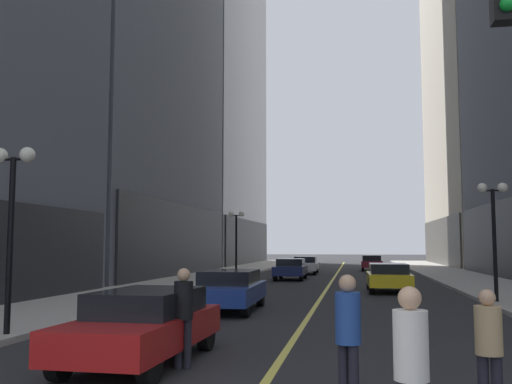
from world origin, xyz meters
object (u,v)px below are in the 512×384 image
Objects in this scene: pedestrian_in_white_shirt at (411,362)px; pedestrian_in_blue_hoodie at (348,330)px; car_red at (144,323)px; car_navy at (291,268)px; street_lamp_left_near at (12,198)px; car_maroon at (372,262)px; pedestrian_in_black_coat at (183,310)px; street_lamp_left_far at (236,229)px; street_lamp_right_mid at (493,215)px; car_blue at (229,289)px; car_yellow at (388,276)px; pedestrian_in_tan_trench at (489,343)px; car_white at (306,264)px.

pedestrian_in_white_shirt is 0.99× the size of pedestrian_in_blue_hoodie.
car_navy is at bearing 90.40° from car_red.
car_red is 1.00× the size of street_lamp_left_near.
pedestrian_in_blue_hoodie is at bearing -91.98° from car_maroon.
pedestrian_in_blue_hoodie is at bearing -35.75° from pedestrian_in_black_coat.
street_lamp_left_far is (-9.18, -12.73, 2.54)m from car_maroon.
street_lamp_right_mid is (9.01, -14.20, 2.54)m from car_navy.
pedestrian_in_blue_hoodie is 30.71m from street_lamp_left_far.
pedestrian_in_white_shirt is at bearing -44.76° from car_red.
car_maroon is 1.02× the size of street_lamp_left_far.
car_maroon is at bearing 76.46° from street_lamp_left_near.
car_blue is 2.61× the size of pedestrian_in_blue_hoodie.
street_lamp_right_mid is (3.48, -5.41, 2.54)m from car_yellow.
pedestrian_in_blue_hoodie is (-1.60, -19.54, 0.31)m from car_yellow.
car_white is at bearing 98.55° from pedestrian_in_tan_trench.
street_lamp_right_mid is (3.62, -28.24, 2.54)m from car_maroon.
pedestrian_in_white_shirt reaches higher than car_maroon.
car_white is at bearing 96.43° from pedestrian_in_white_shirt.
car_maroon is (-0.14, 22.82, -0.00)m from car_yellow.
street_lamp_right_mid is (4.45, 16.06, 2.23)m from pedestrian_in_white_shirt.
car_white is at bearing 87.65° from car_navy.
car_yellow is 13.97m from street_lamp_left_far.
car_navy is at bearing -92.35° from car_white.
car_white is at bearing 95.78° from pedestrian_in_blue_hoodie.
car_red is at bearing -107.33° from car_yellow.
street_lamp_left_far is (-3.67, 18.72, 2.54)m from car_blue.
pedestrian_in_white_shirt reaches higher than car_white.
pedestrian_in_blue_hoodie is 0.40× the size of street_lamp_left_near.
street_lamp_left_near is at bearing -98.94° from car_navy.
car_blue is at bearing -90.97° from car_white.
car_navy is 0.93× the size of street_lamp_left_near.
car_red is 14.89m from street_lamp_right_mid.
street_lamp_right_mid is at bearing -68.10° from car_white.
car_white is (0.31, 7.45, 0.00)m from car_navy.
street_lamp_left_far is at bearing 129.54° from street_lamp_right_mid.
pedestrian_in_white_shirt is (4.56, -30.26, 0.31)m from car_navy.
street_lamp_left_near is at bearing -121.34° from car_yellow.
car_blue and car_white have the same top height.
street_lamp_right_mid is (8.83, 11.72, 2.54)m from car_red.
car_white is at bearing 89.03° from car_blue.
pedestrian_in_tan_trench reaches higher than car_white.
pedestrian_in_white_shirt is at bearing -36.48° from street_lamp_left_near.
car_red is at bearing 135.24° from pedestrian_in_white_shirt.
pedestrian_in_white_shirt is 1.10× the size of pedestrian_in_tan_trench.
car_navy is 28.60m from pedestrian_in_blue_hoodie.
car_yellow is 0.96× the size of street_lamp_left_far.
street_lamp_left_near reaches higher than car_white.
pedestrian_in_tan_trench is at bearing -24.29° from pedestrian_in_black_coat.
car_blue is 12.37m from pedestrian_in_tan_trench.
car_blue is 19.25m from street_lamp_left_far.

